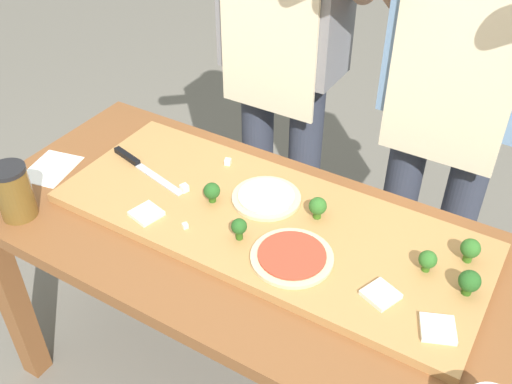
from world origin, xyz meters
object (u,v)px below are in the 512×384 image
at_px(chefs_knife, 138,164).
at_px(pizza_slice_center, 146,214).
at_px(cheese_crumble_a, 184,188).
at_px(sauce_jar, 14,192).
at_px(cook_left, 283,41).
at_px(broccoli_floret_back_right, 469,282).
at_px(pizza_whole_cheese_artichoke, 266,197).
at_px(broccoli_floret_back_mid, 428,260).
at_px(prep_table, 251,263).
at_px(pizza_slice_near_left, 438,329).
at_px(pizza_slice_far_right, 381,294).
at_px(cook_right, 457,83).
at_px(pizza_whole_tomato_red, 292,257).
at_px(broccoli_floret_back_left, 212,191).
at_px(recipe_note, 51,168).
at_px(cheese_crumble_b, 185,226).
at_px(cheese_crumble_c, 228,162).
at_px(broccoli_floret_front_mid, 239,227).
at_px(broccoli_floret_front_right, 318,207).
at_px(broccoli_floret_center_right, 470,249).

distance_m(chefs_knife, pizza_slice_center, 0.23).
bearing_deg(cheese_crumble_a, sauce_jar, -139.81).
bearing_deg(cook_left, broccoli_floret_back_right, -35.00).
bearing_deg(cook_left, pizza_slice_center, -90.55).
distance_m(pizza_whole_cheese_artichoke, broccoli_floret_back_mid, 0.46).
relative_size(prep_table, pizza_slice_near_left, 20.94).
xyz_separation_m(cheese_crumble_a, sauce_jar, (-0.34, -0.29, 0.04)).
bearing_deg(pizza_slice_far_right, cook_left, 133.42).
height_order(pizza_slice_center, cheese_crumble_a, cheese_crumble_a).
xyz_separation_m(chefs_knife, pizza_slice_near_left, (0.95, -0.14, 0.00)).
distance_m(chefs_knife, cook_right, 0.96).
xyz_separation_m(pizza_whole_tomato_red, broccoli_floret_back_left, (-0.29, 0.09, 0.03)).
bearing_deg(recipe_note, pizza_slice_near_left, -0.88).
distance_m(pizza_whole_cheese_artichoke, pizza_whole_tomato_red, 0.24).
bearing_deg(cook_right, cheese_crumble_b, -122.89).
bearing_deg(cheese_crumble_c, chefs_knife, -147.24).
bearing_deg(cook_right, chefs_knife, -143.14).
height_order(pizza_whole_cheese_artichoke, pizza_slice_far_right, pizza_whole_cheese_artichoke).
xyz_separation_m(broccoli_floret_front_mid, cook_left, (-0.25, 0.67, 0.19)).
bearing_deg(cook_right, broccoli_floret_back_mid, -76.95).
height_order(pizza_slice_near_left, cheese_crumble_b, cheese_crumble_b).
bearing_deg(cook_right, pizza_whole_cheese_artichoke, -124.06).
height_order(chefs_knife, cook_left, cook_left).
bearing_deg(broccoli_floret_back_right, cheese_crumble_a, -178.06).
relative_size(pizza_whole_cheese_artichoke, pizza_slice_near_left, 2.58).
xyz_separation_m(broccoli_floret_front_right, recipe_note, (-0.80, -0.18, -0.06)).
bearing_deg(pizza_whole_cheese_artichoke, pizza_slice_far_right, -22.96).
bearing_deg(chefs_knife, pizza_slice_near_left, -8.41).
distance_m(broccoli_floret_front_mid, cheese_crumble_b, 0.15).
xyz_separation_m(broccoli_floret_front_right, cheese_crumble_a, (-0.37, -0.09, -0.03)).
bearing_deg(cook_left, cheese_crumble_c, -83.14).
distance_m(pizza_slice_far_right, cook_left, 0.95).
xyz_separation_m(chefs_knife, cheese_crumble_a, (0.19, -0.03, 0.00)).
height_order(broccoli_floret_back_right, broccoli_floret_front_mid, broccoli_floret_back_right).
height_order(pizza_whole_cheese_artichoke, cook_left, cook_left).
xyz_separation_m(chefs_knife, pizza_slice_center, (0.17, -0.16, 0.00)).
bearing_deg(recipe_note, broccoli_floret_center_right, 10.84).
relative_size(broccoli_floret_front_right, recipe_note, 0.37).
relative_size(pizza_slice_center, broccoli_floret_back_mid, 1.26).
relative_size(prep_table, cheese_crumble_b, 112.64).
bearing_deg(broccoli_floret_center_right, cook_left, 149.61).
relative_size(broccoli_floret_back_left, cook_left, 0.04).
distance_m(cheese_crumble_c, cook_left, 0.47).
relative_size(pizza_whole_cheese_artichoke, sauce_jar, 1.22).
bearing_deg(pizza_slice_center, broccoli_floret_back_mid, 14.91).
distance_m(cheese_crumble_b, cook_right, 0.87).
bearing_deg(broccoli_floret_front_mid, cheese_crumble_b, -164.90).
relative_size(broccoli_floret_center_right, cook_right, 0.04).
height_order(pizza_slice_center, broccoli_floret_back_right, broccoli_floret_back_right).
height_order(pizza_whole_cheese_artichoke, cheese_crumble_b, pizza_whole_cheese_artichoke).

